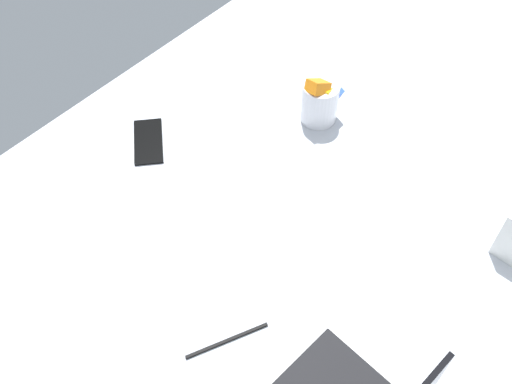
% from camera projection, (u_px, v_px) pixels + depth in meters
% --- Properties ---
extents(bed_mattress, '(1.80, 1.40, 0.18)m').
position_uv_depth(bed_mattress, '(365.00, 202.00, 1.52)').
color(bed_mattress, '#B7BCC6').
rests_on(bed_mattress, ground).
extents(snack_cup, '(0.09, 0.09, 0.14)m').
position_uv_depth(snack_cup, '(320.00, 100.00, 1.52)').
color(snack_cup, silver).
rests_on(snack_cup, bed_mattress).
extents(cell_phone, '(0.14, 0.15, 0.01)m').
position_uv_depth(cell_phone, '(148.00, 141.00, 1.51)').
color(cell_phone, black).
rests_on(cell_phone, bed_mattress).
extents(charger_cable, '(0.16, 0.08, 0.01)m').
position_uv_depth(charger_cable, '(227.00, 341.00, 1.21)').
color(charger_cable, black).
rests_on(charger_cable, bed_mattress).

